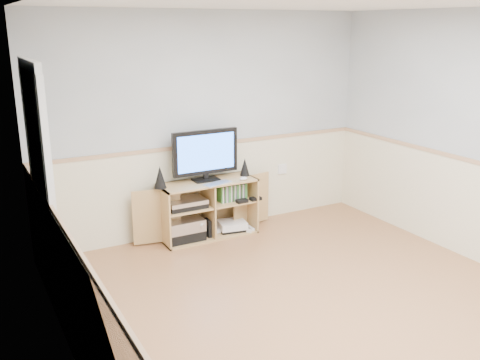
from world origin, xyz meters
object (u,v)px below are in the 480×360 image
object	(u,v)px
media_cabinet	(206,207)
game_consoles	(231,226)
monitor	(205,154)
keyboard	(217,183)

from	to	relation	value
media_cabinet	game_consoles	xyz separation A→B (m)	(0.28, -0.06, -0.26)
media_cabinet	monitor	world-z (taller)	monitor
media_cabinet	monitor	distance (m)	0.63
monitor	keyboard	bearing A→B (deg)	-74.25
media_cabinet	keyboard	xyz separation A→B (m)	(0.05, -0.19, 0.32)
monitor	game_consoles	world-z (taller)	monitor
media_cabinet	monitor	size ratio (longest dim) A/B	2.22
media_cabinet	keyboard	world-z (taller)	keyboard
monitor	keyboard	distance (m)	0.36
game_consoles	media_cabinet	bearing A→B (deg)	167.35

